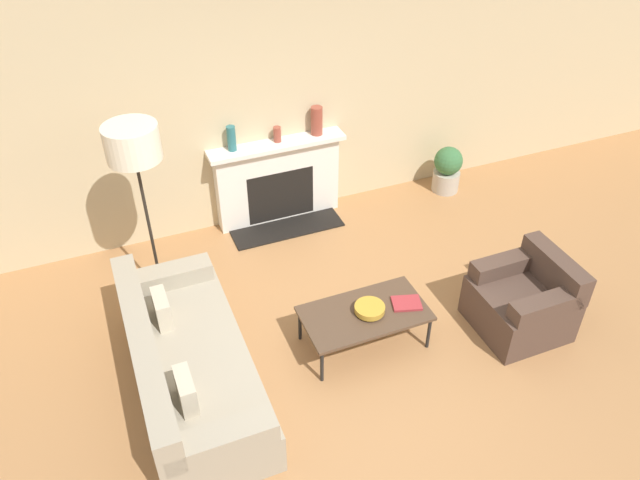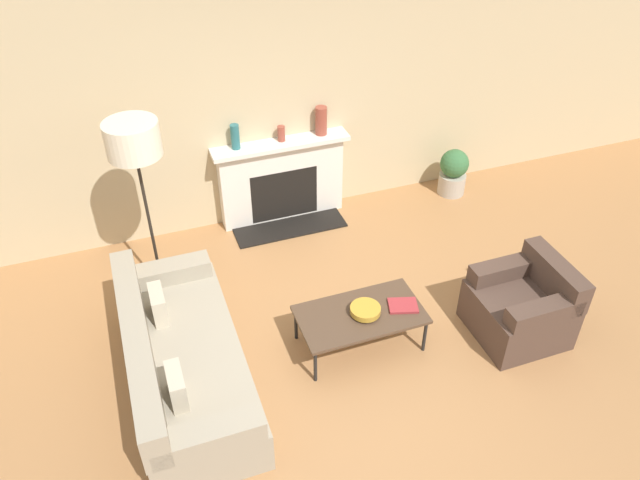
{
  "view_description": "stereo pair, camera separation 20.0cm",
  "coord_description": "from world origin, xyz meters",
  "px_view_note": "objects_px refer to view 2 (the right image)",
  "views": [
    {
      "loc": [
        -1.73,
        -3.25,
        4.31
      ],
      "look_at": [
        0.17,
        1.43,
        0.45
      ],
      "focal_mm": 35.0,
      "sensor_mm": 36.0,
      "label": 1
    },
    {
      "loc": [
        -1.55,
        -3.33,
        4.31
      ],
      "look_at": [
        0.17,
        1.43,
        0.45
      ],
      "focal_mm": 35.0,
      "sensor_mm": 36.0,
      "label": 2
    }
  ],
  "objects_px": {
    "floor_lamp": "(135,149)",
    "mantel_vase_center_left": "(281,134)",
    "mantel_vase_left": "(235,137)",
    "couch": "(181,361)",
    "coffee_table": "(360,316)",
    "bowl": "(365,310)",
    "potted_plant": "(453,172)",
    "armchair_near": "(523,307)",
    "book": "(403,306)",
    "mantel_vase_center_right": "(321,121)",
    "fireplace": "(282,181)"
  },
  "relations": [
    {
      "from": "fireplace",
      "to": "mantel_vase_center_right",
      "type": "xyz_separation_m",
      "value": [
        0.49,
        0.02,
        0.68
      ]
    },
    {
      "from": "floor_lamp",
      "to": "potted_plant",
      "type": "relative_size",
      "value": 3.19
    },
    {
      "from": "coffee_table",
      "to": "bowl",
      "type": "bearing_deg",
      "value": -25.07
    },
    {
      "from": "fireplace",
      "to": "mantel_vase_center_right",
      "type": "bearing_deg",
      "value": 1.84
    },
    {
      "from": "mantel_vase_left",
      "to": "armchair_near",
      "type": "bearing_deg",
      "value": -51.92
    },
    {
      "from": "couch",
      "to": "armchair_near",
      "type": "height_order",
      "value": "couch"
    },
    {
      "from": "couch",
      "to": "bowl",
      "type": "height_order",
      "value": "couch"
    },
    {
      "from": "bowl",
      "to": "floor_lamp",
      "type": "bearing_deg",
      "value": 139.45
    },
    {
      "from": "couch",
      "to": "mantel_vase_center_right",
      "type": "relative_size",
      "value": 6.57
    },
    {
      "from": "mantel_vase_left",
      "to": "floor_lamp",
      "type": "bearing_deg",
      "value": -141.25
    },
    {
      "from": "couch",
      "to": "bowl",
      "type": "relative_size",
      "value": 7.76
    },
    {
      "from": "fireplace",
      "to": "mantel_vase_center_left",
      "type": "bearing_deg",
      "value": 38.82
    },
    {
      "from": "bowl",
      "to": "couch",
      "type": "bearing_deg",
      "value": 176.64
    },
    {
      "from": "coffee_table",
      "to": "armchair_near",
      "type": "bearing_deg",
      "value": -13.15
    },
    {
      "from": "coffee_table",
      "to": "floor_lamp",
      "type": "bearing_deg",
      "value": 139.15
    },
    {
      "from": "mantel_vase_center_left",
      "to": "coffee_table",
      "type": "bearing_deg",
      "value": -89.23
    },
    {
      "from": "couch",
      "to": "mantel_vase_center_left",
      "type": "bearing_deg",
      "value": -36.19
    },
    {
      "from": "potted_plant",
      "to": "armchair_near",
      "type": "bearing_deg",
      "value": -104.4
    },
    {
      "from": "armchair_near",
      "to": "book",
      "type": "relative_size",
      "value": 2.59
    },
    {
      "from": "armchair_near",
      "to": "bowl",
      "type": "height_order",
      "value": "armchair_near"
    },
    {
      "from": "couch",
      "to": "floor_lamp",
      "type": "distance_m",
      "value": 1.88
    },
    {
      "from": "floor_lamp",
      "to": "mantel_vase_left",
      "type": "relative_size",
      "value": 6.78
    },
    {
      "from": "coffee_table",
      "to": "fireplace",
      "type": "bearing_deg",
      "value": 91.27
    },
    {
      "from": "couch",
      "to": "coffee_table",
      "type": "bearing_deg",
      "value": -92.82
    },
    {
      "from": "armchair_near",
      "to": "floor_lamp",
      "type": "bearing_deg",
      "value": -119.31
    },
    {
      "from": "coffee_table",
      "to": "bowl",
      "type": "distance_m",
      "value": 0.08
    },
    {
      "from": "fireplace",
      "to": "floor_lamp",
      "type": "distance_m",
      "value": 2.11
    },
    {
      "from": "potted_plant",
      "to": "bowl",
      "type": "bearing_deg",
      "value": -135.42
    },
    {
      "from": "bowl",
      "to": "coffee_table",
      "type": "bearing_deg",
      "value": 154.93
    },
    {
      "from": "armchair_near",
      "to": "coffee_table",
      "type": "height_order",
      "value": "armchair_near"
    },
    {
      "from": "mantel_vase_center_right",
      "to": "potted_plant",
      "type": "xyz_separation_m",
      "value": [
        1.66,
        -0.24,
        -0.86
      ]
    },
    {
      "from": "fireplace",
      "to": "floor_lamp",
      "type": "relative_size",
      "value": 0.82
    },
    {
      "from": "bowl",
      "to": "mantel_vase_left",
      "type": "relative_size",
      "value": 0.99
    },
    {
      "from": "armchair_near",
      "to": "floor_lamp",
      "type": "height_order",
      "value": "floor_lamp"
    },
    {
      "from": "book",
      "to": "potted_plant",
      "type": "relative_size",
      "value": 0.52
    },
    {
      "from": "floor_lamp",
      "to": "mantel_vase_center_left",
      "type": "distance_m",
      "value": 1.88
    },
    {
      "from": "couch",
      "to": "book",
      "type": "distance_m",
      "value": 2.02
    },
    {
      "from": "couch",
      "to": "bowl",
      "type": "distance_m",
      "value": 1.66
    },
    {
      "from": "couch",
      "to": "mantel_vase_center_right",
      "type": "bearing_deg",
      "value": -43.44
    },
    {
      "from": "bowl",
      "to": "mantel_vase_center_right",
      "type": "xyz_separation_m",
      "value": [
        0.4,
        2.26,
        0.73
      ]
    },
    {
      "from": "fireplace",
      "to": "mantel_vase_left",
      "type": "bearing_deg",
      "value": 178.19
    },
    {
      "from": "mantel_vase_left",
      "to": "bowl",
      "type": "bearing_deg",
      "value": -75.61
    },
    {
      "from": "floor_lamp",
      "to": "mantel_vase_left",
      "type": "height_order",
      "value": "floor_lamp"
    },
    {
      "from": "bowl",
      "to": "potted_plant",
      "type": "bearing_deg",
      "value": 44.58
    },
    {
      "from": "mantel_vase_center_right",
      "to": "potted_plant",
      "type": "relative_size",
      "value": 0.55
    },
    {
      "from": "bowl",
      "to": "mantel_vase_left",
      "type": "height_order",
      "value": "mantel_vase_left"
    },
    {
      "from": "coffee_table",
      "to": "bowl",
      "type": "height_order",
      "value": "bowl"
    },
    {
      "from": "book",
      "to": "floor_lamp",
      "type": "relative_size",
      "value": 0.16
    },
    {
      "from": "mantel_vase_center_left",
      "to": "bowl",
      "type": "bearing_deg",
      "value": -88.29
    },
    {
      "from": "book",
      "to": "mantel_vase_left",
      "type": "xyz_separation_m",
      "value": [
        -0.94,
        2.29,
        0.74
      ]
    }
  ]
}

